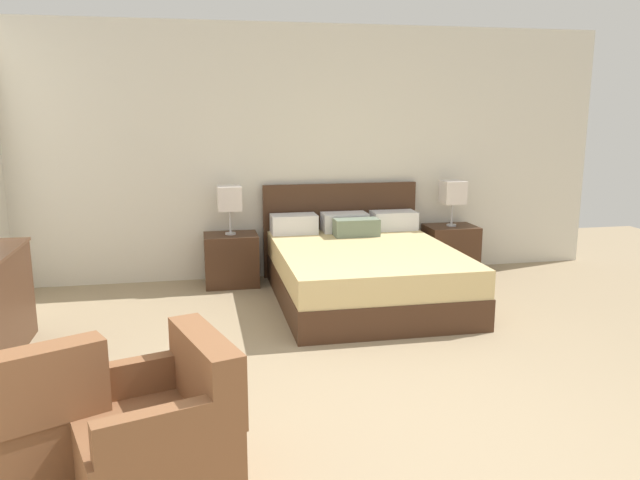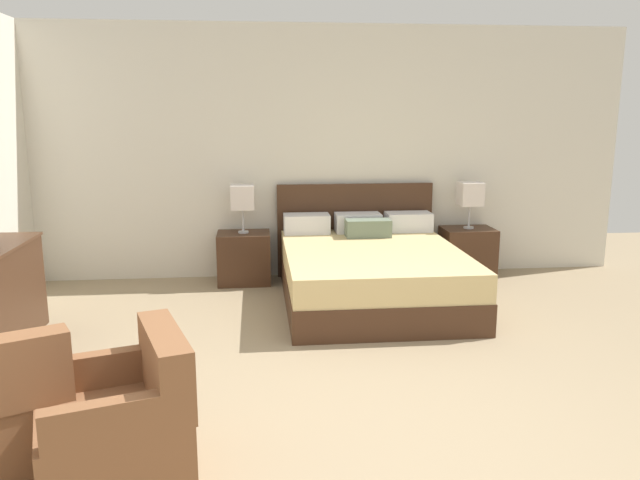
{
  "view_description": "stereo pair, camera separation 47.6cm",
  "coord_description": "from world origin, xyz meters",
  "px_view_note": "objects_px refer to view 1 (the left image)",
  "views": [
    {
      "loc": [
        -1.04,
        -2.89,
        1.81
      ],
      "look_at": [
        -0.04,
        2.09,
        0.75
      ],
      "focal_mm": 35.0,
      "sensor_mm": 36.0,
      "label": 1
    },
    {
      "loc": [
        -0.57,
        -2.96,
        1.81
      ],
      "look_at": [
        -0.04,
        2.09,
        0.75
      ],
      "focal_mm": 35.0,
      "sensor_mm": 36.0,
      "label": 2
    }
  ],
  "objects_px": {
    "bed": "(363,270)",
    "armchair_by_window": "(24,428)",
    "nightstand_right": "(450,250)",
    "table_lamp_right": "(453,193)",
    "nightstand_left": "(231,260)",
    "table_lamp_left": "(230,199)",
    "armchair_companion": "(162,438)"
  },
  "relations": [
    {
      "from": "nightstand_left",
      "to": "table_lamp_left",
      "type": "distance_m",
      "value": 0.64
    },
    {
      "from": "nightstand_left",
      "to": "table_lamp_right",
      "type": "xyz_separation_m",
      "value": [
        2.45,
        0.0,
        0.64
      ]
    },
    {
      "from": "nightstand_left",
      "to": "table_lamp_right",
      "type": "height_order",
      "value": "table_lamp_right"
    },
    {
      "from": "bed",
      "to": "table_lamp_left",
      "type": "height_order",
      "value": "table_lamp_left"
    },
    {
      "from": "nightstand_right",
      "to": "armchair_companion",
      "type": "xyz_separation_m",
      "value": [
        -2.98,
        -3.61,
        0.01
      ]
    },
    {
      "from": "nightstand_right",
      "to": "table_lamp_left",
      "type": "height_order",
      "value": "table_lamp_left"
    },
    {
      "from": "table_lamp_left",
      "to": "table_lamp_right",
      "type": "relative_size",
      "value": 1.0
    },
    {
      "from": "armchair_by_window",
      "to": "bed",
      "type": "bearing_deg",
      "value": 47.22
    },
    {
      "from": "table_lamp_left",
      "to": "armchair_companion",
      "type": "distance_m",
      "value": 3.71
    },
    {
      "from": "bed",
      "to": "armchair_by_window",
      "type": "xyz_separation_m",
      "value": [
        -2.43,
        -2.63,
        -0.01
      ]
    },
    {
      "from": "table_lamp_left",
      "to": "nightstand_left",
      "type": "bearing_deg",
      "value": -90.0
    },
    {
      "from": "bed",
      "to": "table_lamp_right",
      "type": "height_order",
      "value": "table_lamp_right"
    },
    {
      "from": "armchair_by_window",
      "to": "armchair_companion",
      "type": "xyz_separation_m",
      "value": [
        0.67,
        -0.22,
        0.0
      ]
    },
    {
      "from": "armchair_by_window",
      "to": "nightstand_left",
      "type": "bearing_deg",
      "value": 70.36
    },
    {
      "from": "nightstand_right",
      "to": "table_lamp_left",
      "type": "distance_m",
      "value": 2.53
    },
    {
      "from": "nightstand_right",
      "to": "armchair_by_window",
      "type": "distance_m",
      "value": 4.98
    },
    {
      "from": "table_lamp_right",
      "to": "armchair_by_window",
      "type": "distance_m",
      "value": 5.02
    },
    {
      "from": "bed",
      "to": "armchair_by_window",
      "type": "bearing_deg",
      "value": -132.78
    },
    {
      "from": "nightstand_right",
      "to": "armchair_companion",
      "type": "height_order",
      "value": "armchair_companion"
    },
    {
      "from": "nightstand_right",
      "to": "table_lamp_right",
      "type": "distance_m",
      "value": 0.64
    },
    {
      "from": "bed",
      "to": "armchair_by_window",
      "type": "height_order",
      "value": "bed"
    },
    {
      "from": "nightstand_right",
      "to": "armchair_by_window",
      "type": "bearing_deg",
      "value": -137.17
    },
    {
      "from": "armchair_by_window",
      "to": "nightstand_right",
      "type": "bearing_deg",
      "value": 42.83
    },
    {
      "from": "armchair_by_window",
      "to": "armchair_companion",
      "type": "height_order",
      "value": "same"
    },
    {
      "from": "table_lamp_left",
      "to": "armchair_by_window",
      "type": "distance_m",
      "value": 3.65
    },
    {
      "from": "bed",
      "to": "nightstand_left",
      "type": "height_order",
      "value": "bed"
    },
    {
      "from": "table_lamp_right",
      "to": "armchair_by_window",
      "type": "bearing_deg",
      "value": -137.16
    },
    {
      "from": "bed",
      "to": "table_lamp_right",
      "type": "xyz_separation_m",
      "value": [
        1.22,
        0.76,
        0.62
      ]
    },
    {
      "from": "nightstand_left",
      "to": "table_lamp_left",
      "type": "relative_size",
      "value": 1.09
    },
    {
      "from": "nightstand_right",
      "to": "armchair_companion",
      "type": "distance_m",
      "value": 4.69
    },
    {
      "from": "table_lamp_right",
      "to": "armchair_by_window",
      "type": "xyz_separation_m",
      "value": [
        -3.65,
        -3.39,
        -0.63
      ]
    },
    {
      "from": "bed",
      "to": "nightstand_left",
      "type": "bearing_deg",
      "value": 148.15
    }
  ]
}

